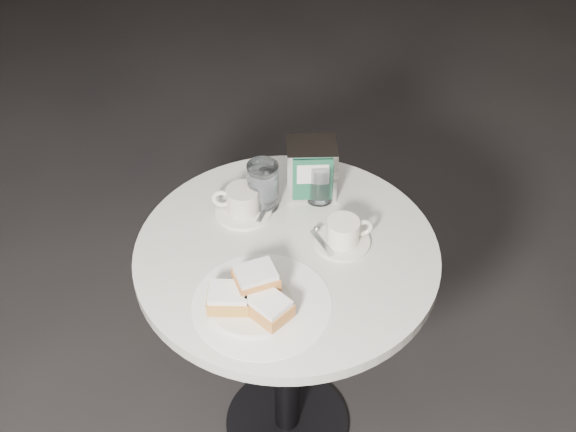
# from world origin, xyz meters

# --- Properties ---
(ground) EXTENTS (7.00, 7.00, 0.00)m
(ground) POSITION_xyz_m (0.00, 0.00, 0.00)
(ground) COLOR black
(ground) RESTS_ON ground
(cafe_table) EXTENTS (0.70, 0.70, 0.74)m
(cafe_table) POSITION_xyz_m (0.00, 0.00, 0.55)
(cafe_table) COLOR black
(cafe_table) RESTS_ON ground
(sugar_spill) EXTENTS (0.39, 0.39, 0.00)m
(sugar_spill) POSITION_xyz_m (-0.03, -0.17, 0.75)
(sugar_spill) COLOR white
(sugar_spill) RESTS_ON cafe_table
(beignet_plate) EXTENTS (0.20, 0.20, 0.09)m
(beignet_plate) POSITION_xyz_m (-0.05, -0.18, 0.78)
(beignet_plate) COLOR silver
(beignet_plate) RESTS_ON cafe_table
(coffee_cup_left) EXTENTS (0.15, 0.15, 0.07)m
(coffee_cup_left) POSITION_xyz_m (-0.12, 0.11, 0.78)
(coffee_cup_left) COLOR white
(coffee_cup_left) RESTS_ON cafe_table
(coffee_cup_right) EXTENTS (0.17, 0.17, 0.07)m
(coffee_cup_right) POSITION_xyz_m (0.12, 0.04, 0.77)
(coffee_cup_right) COLOR silver
(coffee_cup_right) RESTS_ON cafe_table
(water_glass_left) EXTENTS (0.08, 0.08, 0.12)m
(water_glass_left) POSITION_xyz_m (-0.08, 0.14, 0.80)
(water_glass_left) COLOR white
(water_glass_left) RESTS_ON cafe_table
(water_glass_right) EXTENTS (0.09, 0.09, 0.11)m
(water_glass_right) POSITION_xyz_m (0.05, 0.19, 0.80)
(water_glass_right) COLOR white
(water_glass_right) RESTS_ON cafe_table
(napkin_dispenser) EXTENTS (0.14, 0.12, 0.14)m
(napkin_dispenser) POSITION_xyz_m (0.03, 0.21, 0.82)
(napkin_dispenser) COLOR silver
(napkin_dispenser) RESTS_ON cafe_table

